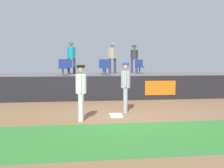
# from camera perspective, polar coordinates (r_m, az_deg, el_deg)

# --- Properties ---
(ground_plane) EXTENTS (60.00, 60.00, 0.00)m
(ground_plane) POSITION_cam_1_polar(r_m,az_deg,el_deg) (8.84, 2.51, -6.90)
(ground_plane) COLOR brown
(grass_foreground_strip) EXTENTS (18.00, 2.80, 0.01)m
(grass_foreground_strip) POSITION_cam_1_polar(r_m,az_deg,el_deg) (6.43, 6.50, -11.38)
(grass_foreground_strip) COLOR #2D722D
(grass_foreground_strip) RESTS_ON ground_plane
(first_base) EXTENTS (0.40, 0.40, 0.08)m
(first_base) POSITION_cam_1_polar(r_m,az_deg,el_deg) (8.61, 0.87, -6.93)
(first_base) COLOR white
(first_base) RESTS_ON ground_plane
(player_fielder_home) EXTENTS (0.37, 0.53, 1.71)m
(player_fielder_home) POSITION_cam_1_polar(r_m,az_deg,el_deg) (8.00, -6.79, -1.00)
(player_fielder_home) COLOR white
(player_fielder_home) RESTS_ON ground_plane
(player_runner_visitor) EXTENTS (0.41, 0.49, 1.78)m
(player_runner_visitor) POSITION_cam_1_polar(r_m,az_deg,el_deg) (9.34, 3.02, 0.13)
(player_runner_visitor) COLOR #9EA3AD
(player_runner_visitor) RESTS_ON ground_plane
(field_wall) EXTENTS (18.00, 0.26, 1.14)m
(field_wall) POSITION_cam_1_polar(r_m,az_deg,el_deg) (12.16, -0.27, -0.95)
(field_wall) COLOR black
(field_wall) RESTS_ON ground_plane
(bleacher_platform) EXTENTS (18.00, 4.80, 1.11)m
(bleacher_platform) POSITION_cam_1_polar(r_m,az_deg,el_deg) (14.71, -1.57, -0.01)
(bleacher_platform) COLOR #59595E
(bleacher_platform) RESTS_ON ground_plane
(seat_front_center) EXTENTS (0.47, 0.44, 0.84)m
(seat_front_center) POSITION_cam_1_polar(r_m,az_deg,el_deg) (13.52, -1.54, 3.93)
(seat_front_center) COLOR #4C4C51
(seat_front_center) RESTS_ON bleacher_platform
(seat_back_right) EXTENTS (0.47, 0.44, 0.84)m
(seat_back_right) POSITION_cam_1_polar(r_m,az_deg,el_deg) (15.68, 6.04, 4.03)
(seat_back_right) COLOR #4C4C51
(seat_back_right) RESTS_ON bleacher_platform
(seat_back_left) EXTENTS (0.44, 0.44, 0.84)m
(seat_back_left) POSITION_cam_1_polar(r_m,az_deg,el_deg) (15.26, -9.57, 3.96)
(seat_back_left) COLOR #4C4C51
(seat_back_left) RESTS_ON bleacher_platform
(seat_back_center) EXTENTS (0.46, 0.44, 0.84)m
(seat_back_center) POSITION_cam_1_polar(r_m,az_deg,el_deg) (15.32, -1.95, 4.03)
(seat_back_center) COLOR #4C4C51
(seat_back_center) RESTS_ON bleacher_platform
(seat_front_left) EXTENTS (0.44, 0.44, 0.84)m
(seat_front_left) POSITION_cam_1_polar(r_m,az_deg,el_deg) (13.47, -10.76, 3.84)
(seat_front_left) COLOR #4C4C51
(seat_front_left) RESTS_ON bleacher_platform
(spectator_hooded) EXTENTS (0.51, 0.41, 1.84)m
(spectator_hooded) POSITION_cam_1_polar(r_m,az_deg,el_deg) (15.95, 0.09, 6.21)
(spectator_hooded) COLOR #33384C
(spectator_hooded) RESTS_ON bleacher_platform
(spectator_capped) EXTENTS (0.50, 0.34, 1.77)m
(spectator_capped) POSITION_cam_1_polar(r_m,az_deg,el_deg) (16.78, 4.93, 5.97)
(spectator_capped) COLOR #33384C
(spectator_capped) RESTS_ON bleacher_platform
(spectator_casual) EXTENTS (0.53, 0.38, 1.89)m
(spectator_casual) POSITION_cam_1_polar(r_m,az_deg,el_deg) (15.84, -8.95, 6.26)
(spectator_casual) COLOR #33384C
(spectator_casual) RESTS_ON bleacher_platform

